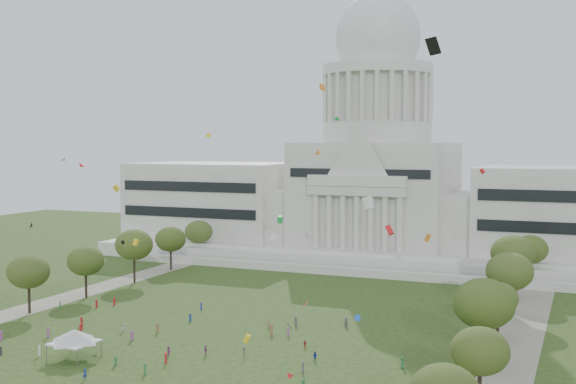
{
  "coord_description": "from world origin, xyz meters",
  "views": [
    {
      "loc": [
        58.43,
        -95.05,
        34.27
      ],
      "look_at": [
        0.0,
        45.0,
        24.0
      ],
      "focal_mm": 45.0,
      "sensor_mm": 36.0,
      "label": 1
    }
  ],
  "objects": [
    {
      "name": "row_tree_r_2",
      "position": [
        44.17,
        17.44,
        9.66
      ],
      "size": [
        9.55,
        9.55,
        13.58
      ],
      "color": "black",
      "rests_on": "ground"
    },
    {
      "name": "row_tree_l_4",
      "position": [
        -44.08,
        52.42,
        9.39
      ],
      "size": [
        9.29,
        9.29,
        13.21
      ],
      "color": "black",
      "rests_on": "ground"
    },
    {
      "name": "row_tree_r_1",
      "position": [
        46.22,
        -1.75,
        7.66
      ],
      "size": [
        7.58,
        7.58,
        10.78
      ],
      "color": "black",
      "rests_on": "ground"
    },
    {
      "name": "event_tent",
      "position": [
        -16.14,
        -4.43,
        3.85
      ],
      "size": [
        9.34,
        9.34,
        4.96
      ],
      "color": "#4C4C4C",
      "rests_on": "ground"
    },
    {
      "name": "row_tree_l_5",
      "position": [
        -45.22,
        71.01,
        8.42
      ],
      "size": [
        8.33,
        8.33,
        11.85
      ],
      "color": "black",
      "rests_on": "ground"
    },
    {
      "name": "person_4",
      "position": [
        2.08,
        5.39,
        0.86
      ],
      "size": [
        0.68,
        1.07,
        1.71
      ],
      "primitive_type": "imported",
      "rotation": [
        0.0,
        0.0,
        4.85
      ],
      "color": "#994C8C",
      "rests_on": "ground"
    },
    {
      "name": "person_8",
      "position": [
        -18.84,
        12.35,
        0.83
      ],
      "size": [
        0.94,
        0.79,
        1.66
      ],
      "primitive_type": "imported",
      "rotation": [
        0.0,
        0.0,
        2.71
      ],
      "color": "silver",
      "rests_on": "ground"
    },
    {
      "name": "row_tree_r_3",
      "position": [
        44.4,
        34.48,
        7.08
      ],
      "size": [
        7.01,
        7.01,
        9.98
      ],
      "color": "black",
      "rests_on": "ground"
    },
    {
      "name": "row_tree_l_6",
      "position": [
        -46.87,
        89.14,
        8.27
      ],
      "size": [
        8.19,
        8.19,
        11.64
      ],
      "color": "black",
      "rests_on": "ground"
    },
    {
      "name": "row_tree_r_6",
      "position": [
        45.96,
        88.13,
        8.51
      ],
      "size": [
        8.42,
        8.42,
        11.97
      ],
      "color": "black",
      "rests_on": "ground"
    },
    {
      "name": "person_10",
      "position": [
        15.35,
        15.62,
        0.69
      ],
      "size": [
        0.69,
        0.9,
        1.37
      ],
      "primitive_type": "imported",
      "rotation": [
        0.0,
        0.0,
        1.23
      ],
      "color": "#B21E1E",
      "rests_on": "ground"
    },
    {
      "name": "capitol",
      "position": [
        0.0,
        113.59,
        22.3
      ],
      "size": [
        160.0,
        64.5,
        91.3
      ],
      "color": "silver",
      "rests_on": "ground"
    },
    {
      "name": "path_left",
      "position": [
        -48.0,
        30.0,
        0.02
      ],
      "size": [
        8.0,
        160.0,
        0.04
      ],
      "primitive_type": "cube",
      "color": "gray",
      "rests_on": "ground"
    },
    {
      "name": "path_right",
      "position": [
        48.0,
        30.0,
        0.02
      ],
      "size": [
        8.0,
        160.0,
        0.04
      ],
      "primitive_type": "cube",
      "color": "gray",
      "rests_on": "ground"
    },
    {
      "name": "row_tree_l_3",
      "position": [
        -44.09,
        33.92,
        8.21
      ],
      "size": [
        8.12,
        8.12,
        11.55
      ],
      "color": "black",
      "rests_on": "ground"
    },
    {
      "name": "person_2",
      "position": [
        19.52,
        9.34,
        0.8
      ],
      "size": [
        0.87,
        0.65,
        1.59
      ],
      "primitive_type": "imported",
      "rotation": [
        0.0,
        0.0,
        0.25
      ],
      "color": "navy",
      "rests_on": "ground"
    },
    {
      "name": "kite_swarm",
      "position": [
        0.35,
        9.29,
        27.19
      ],
      "size": [
        82.39,
        105.52,
        64.76
      ],
      "color": "red",
      "rests_on": "ground"
    },
    {
      "name": "row_tree_l_2",
      "position": [
        -45.04,
        17.3,
        8.51
      ],
      "size": [
        8.42,
        8.42,
        11.97
      ],
      "color": "black",
      "rests_on": "ground"
    },
    {
      "name": "ground",
      "position": [
        0.0,
        0.0,
        0.0
      ],
      "size": [
        400.0,
        400.0,
        0.0
      ],
      "primitive_type": "plane",
      "color": "#2C4118",
      "rests_on": "ground"
    },
    {
      "name": "person_5",
      "position": [
        -3.35,
        2.96,
        0.82
      ],
      "size": [
        1.44,
        1.54,
        1.63
      ],
      "primitive_type": "imported",
      "rotation": [
        0.0,
        0.0,
        2.28
      ],
      "color": "#994C8C",
      "rests_on": "ground"
    },
    {
      "name": "distant_crowd",
      "position": [
        -11.59,
        13.28,
        0.86
      ],
      "size": [
        62.26,
        40.94,
        1.95
      ],
      "color": "#994C8C",
      "rests_on": "ground"
    },
    {
      "name": "person_7",
      "position": [
        -8.29,
        -11.78,
        0.83
      ],
      "size": [
        0.7,
        0.75,
        1.67
      ],
      "primitive_type": "imported",
      "rotation": [
        0.0,
        0.0,
        4.16
      ],
      "color": "navy",
      "rests_on": "ground"
    },
    {
      "name": "row_tree_r_5",
      "position": [
        43.49,
        70.19,
        9.93
      ],
      "size": [
        9.82,
        9.82,
        13.96
      ],
      "color": "black",
      "rests_on": "ground"
    },
    {
      "name": "person_0",
      "position": [
        33.06,
        11.04,
        0.91
      ],
      "size": [
        0.86,
        1.04,
        1.82
      ],
      "primitive_type": "imported",
      "rotation": [
        0.0,
        0.0,
        5.08
      ],
      "color": "#33723F",
      "rests_on": "ground"
    },
    {
      "name": "person_3",
      "position": [
        8.11,
        7.17,
        0.79
      ],
      "size": [
        0.88,
        1.14,
        1.57
      ],
      "primitive_type": "imported",
      "rotation": [
        0.0,
        0.0,
        5.11
      ],
      "color": "#4C4C51",
      "rests_on": "ground"
    },
    {
      "name": "row_tree_r_4",
      "position": [
        44.76,
        50.04,
        9.29
      ],
      "size": [
        9.19,
        9.19,
        13.06
      ],
      "color": "black",
      "rests_on": "ground"
    }
  ]
}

